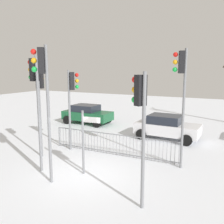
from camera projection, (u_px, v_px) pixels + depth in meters
The scene contains 11 objects.
ground_plane at pixel (84, 174), 10.23m from camera, with size 60.00×60.00×0.00m, color white.
traffic_light_foreground_left at pixel (141, 109), 7.36m from camera, with size 0.52×0.41×4.17m.
traffic_light_rear_right at pixel (40, 92), 11.90m from camera, with size 0.37×0.55×4.32m.
traffic_light_mid_left at pixel (72, 92), 12.88m from camera, with size 0.48×0.46×4.17m.
traffic_light_mid_right at pixel (181, 82), 10.28m from camera, with size 0.55×0.38×5.05m.
traffic_light_foreground_right at pixel (43, 84), 8.86m from camera, with size 0.49×0.44×5.07m.
traffic_light_rear_left at pixel (36, 88), 10.09m from camera, with size 0.56×0.36×4.75m.
direction_sign_post at pixel (85, 139), 10.00m from camera, with size 0.79×0.16×2.62m.
pedestrian_guard_railing at pixel (113, 144), 12.44m from camera, with size 6.70×0.14×1.07m.
car_green_trailing at pixel (87, 114), 19.58m from camera, with size 3.81×1.95×1.47m.
car_white_near at pixel (167, 127), 15.24m from camera, with size 3.86×2.04×1.47m.
Camera 1 is at (5.35, -8.11, 4.24)m, focal length 40.22 mm.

